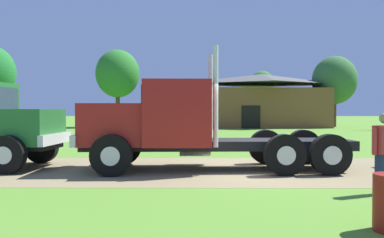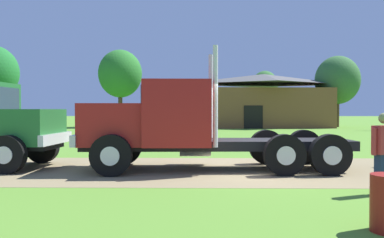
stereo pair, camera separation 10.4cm
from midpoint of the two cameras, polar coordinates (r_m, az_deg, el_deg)
The scene contains 8 objects.
ground_plane at distance 11.91m, azimuth 9.28°, elevation -7.32°, with size 200.00×200.00×0.00m, color #56892B.
dirt_track at distance 11.91m, azimuth 9.28°, elevation -7.30°, with size 120.00×5.56×0.01m, color #877753.
truck_foreground_white at distance 11.69m, azimuth -1.93°, elevation -1.11°, with size 8.14×2.94×3.57m.
visitor_by_barrel at distance 9.28m, azimuth 26.48°, elevation -4.04°, with size 0.61×0.41×1.73m.
shed_building at distance 41.55m, azimuth 10.48°, elevation 2.52°, with size 13.61×8.74×5.52m.
tree_mid at distance 41.64m, azimuth -10.36°, elevation 6.48°, with size 4.52×4.52×8.04m.
tree_right at distance 54.48m, azimuth 10.62°, elevation 4.82°, with size 3.56×3.56×7.11m.
tree_far_right at distance 43.58m, azimuth 20.51°, elevation 5.32°, with size 4.56×4.56×7.40m.
Camera 2 is at (-1.65, -11.65, 1.79)m, focal length 36.56 mm.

